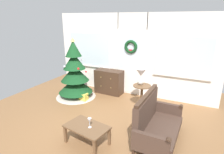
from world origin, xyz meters
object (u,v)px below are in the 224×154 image
dresser_cabinet (109,82)px  table_lamp (141,75)px  wine_glass (90,121)px  settee_sofa (155,122)px  side_table (142,92)px  gift_box (84,97)px  coffee_table (87,129)px  christmas_tree (75,76)px

dresser_cabinet → table_lamp: table_lamp is taller
wine_glass → dresser_cabinet: bearing=108.5°
dresser_cabinet → table_lamp: (1.24, -0.60, 0.57)m
settee_sofa → side_table: settee_sofa is taller
wine_glass → gift_box: 2.16m
side_table → coffee_table: 2.00m
christmas_tree → table_lamp: christmas_tree is taller
christmas_tree → wine_glass: (1.67, -1.84, -0.14)m
settee_sofa → table_lamp: bearing=119.5°
christmas_tree → coffee_table: bearing=-48.9°
dresser_cabinet → coffee_table: size_ratio=1.00×
settee_sofa → coffee_table: settee_sofa is taller
coffee_table → gift_box: bearing=125.6°
dresser_cabinet → wine_glass: (0.86, -2.57, 0.14)m
dresser_cabinet → coffee_table: (0.78, -2.56, -0.06)m
table_lamp → wine_glass: size_ratio=2.26×
christmas_tree → gift_box: bearing=-20.9°
settee_sofa → gift_box: 2.55m
settee_sofa → wine_glass: bearing=-144.8°
christmas_tree → table_lamp: 2.08m
side_table → gift_box: (-1.72, -0.24, -0.37)m
christmas_tree → wine_glass: bearing=-47.7°
coffee_table → wine_glass: (0.08, -0.01, 0.20)m
christmas_tree → settee_sofa: size_ratio=1.26×
settee_sofa → side_table: size_ratio=2.18×
dresser_cabinet → christmas_tree: bearing=-138.1°
side_table → coffee_table: (-0.52, -1.93, -0.15)m
settee_sofa → side_table: 1.34m
settee_sofa → table_lamp: (-0.69, 1.22, 0.58)m
christmas_tree → side_table: size_ratio=2.75×
side_table → wine_glass: side_table is taller
dresser_cabinet → coffee_table: 2.68m
settee_sofa → wine_glass: settee_sofa is taller
settee_sofa → wine_glass: size_ratio=7.55×
side_table → coffee_table: size_ratio=0.74×
settee_sofa → gift_box: settee_sofa is taller
settee_sofa → side_table: bearing=118.2°
christmas_tree → coffee_table: 2.45m
table_lamp → wine_glass: table_lamp is taller
christmas_tree → wine_glass: 2.49m
christmas_tree → wine_glass: size_ratio=9.51×
settee_sofa → gift_box: bearing=158.3°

